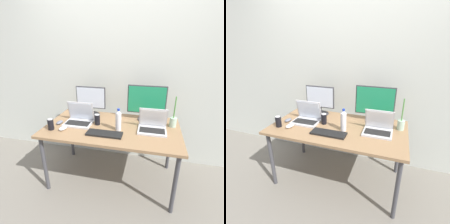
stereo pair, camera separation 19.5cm
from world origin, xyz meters
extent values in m
plane|color=gray|center=(0.00, 0.00, 0.00)|extent=(16.00, 16.00, 0.00)
cube|color=silver|center=(0.00, 0.59, 1.30)|extent=(7.00, 0.08, 2.60)
cylinder|color=#424247|center=(-0.71, -0.35, 0.35)|extent=(0.04, 0.04, 0.71)
cylinder|color=#424247|center=(0.71, -0.35, 0.35)|extent=(0.04, 0.04, 0.71)
cylinder|color=#424247|center=(-0.71, 0.35, 0.35)|extent=(0.04, 0.04, 0.71)
cylinder|color=#424247|center=(0.71, 0.35, 0.35)|extent=(0.04, 0.04, 0.71)
cube|color=#93704C|center=(0.00, 0.00, 0.72)|extent=(1.53, 0.83, 0.03)
cylinder|color=#38383D|center=(-0.35, 0.28, 0.75)|extent=(0.22, 0.22, 0.01)
cylinder|color=#38383D|center=(-0.35, 0.28, 0.80)|extent=(0.03, 0.03, 0.09)
cube|color=#38383D|center=(-0.35, 0.28, 0.98)|extent=(0.39, 0.02, 0.28)
cube|color=silver|center=(-0.35, 0.27, 0.98)|extent=(0.37, 0.01, 0.26)
cylinder|color=#38383D|center=(0.37, 0.28, 0.75)|extent=(0.19, 0.19, 0.01)
cylinder|color=#38383D|center=(0.37, 0.28, 0.79)|extent=(0.03, 0.03, 0.08)
cube|color=#38383D|center=(0.37, 0.28, 1.01)|extent=(0.46, 0.02, 0.34)
cube|color=#1E8C59|center=(0.37, 0.26, 1.01)|extent=(0.44, 0.01, 0.32)
cube|color=silver|center=(-0.40, -0.03, 0.75)|extent=(0.32, 0.23, 0.02)
cube|color=black|center=(-0.40, -0.05, 0.76)|extent=(0.28, 0.13, 0.00)
cube|color=silver|center=(-0.40, 0.07, 0.88)|extent=(0.32, 0.06, 0.23)
cube|color=silver|center=(-0.40, 0.06, 0.87)|extent=(0.29, 0.05, 0.21)
cube|color=silver|center=(0.45, -0.02, 0.75)|extent=(0.31, 0.23, 0.02)
cube|color=black|center=(0.45, -0.04, 0.76)|extent=(0.27, 0.13, 0.00)
cube|color=silver|center=(0.45, 0.06, 0.87)|extent=(0.31, 0.08, 0.23)
cube|color=white|center=(0.45, 0.06, 0.87)|extent=(0.27, 0.06, 0.20)
cube|color=black|center=(-0.04, -0.21, 0.75)|extent=(0.38, 0.14, 0.02)
ellipsoid|color=slate|center=(-0.63, -0.07, 0.76)|extent=(0.08, 0.11, 0.03)
ellipsoid|color=silver|center=(-0.51, -0.20, 0.76)|extent=(0.09, 0.12, 0.04)
cylinder|color=silver|center=(0.09, -0.07, 0.84)|extent=(0.06, 0.06, 0.20)
cone|color=silver|center=(0.09, -0.07, 0.96)|extent=(0.06, 0.06, 0.03)
cylinder|color=#1938B2|center=(0.09, -0.07, 0.98)|extent=(0.03, 0.03, 0.02)
cylinder|color=black|center=(-0.65, -0.22, 0.80)|extent=(0.07, 0.07, 0.12)
cylinder|color=silver|center=(-0.65, -0.22, 0.86)|extent=(0.06, 0.06, 0.00)
cylinder|color=black|center=(-0.18, 0.02, 0.80)|extent=(0.07, 0.07, 0.12)
cylinder|color=silver|center=(-0.18, 0.02, 0.86)|extent=(0.06, 0.06, 0.00)
cylinder|color=#B2D1B7|center=(0.68, 0.16, 0.80)|extent=(0.08, 0.08, 0.11)
cylinder|color=#519342|center=(0.68, 0.16, 0.97)|extent=(0.01, 0.01, 0.25)
camera|label=1|loc=(0.41, -1.77, 1.64)|focal=28.00mm
camera|label=2|loc=(0.60, -1.72, 1.64)|focal=28.00mm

